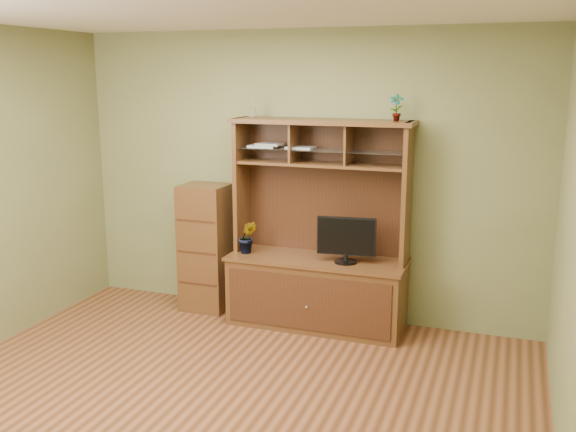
% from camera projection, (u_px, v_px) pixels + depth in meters
% --- Properties ---
extents(room, '(4.54, 4.04, 2.74)m').
position_uv_depth(room, '(207.00, 220.00, 4.22)').
color(room, '#522C17').
rests_on(room, ground).
extents(media_hutch, '(1.66, 0.61, 1.90)m').
position_uv_depth(media_hutch, '(317.00, 271.00, 5.91)').
color(media_hutch, '#4E2D16').
rests_on(media_hutch, room).
extents(monitor, '(0.52, 0.20, 0.41)m').
position_uv_depth(monitor, '(346.00, 239.00, 5.66)').
color(monitor, black).
rests_on(monitor, media_hutch).
extents(orchid_plant, '(0.21, 0.19, 0.31)m').
position_uv_depth(orchid_plant, '(248.00, 237.00, 5.98)').
color(orchid_plant, '#396020').
rests_on(orchid_plant, media_hutch).
extents(top_plant, '(0.12, 0.09, 0.23)m').
position_uv_depth(top_plant, '(396.00, 108.00, 5.44)').
color(top_plant, '#2B6122').
rests_on(top_plant, media_hutch).
extents(reed_diffuser, '(0.05, 0.05, 0.26)m').
position_uv_depth(reed_diffuser, '(253.00, 106.00, 5.87)').
color(reed_diffuser, silver).
rests_on(reed_diffuser, media_hutch).
extents(magazines, '(0.62, 0.21, 0.04)m').
position_uv_depth(magazines, '(278.00, 146.00, 5.87)').
color(magazines, '#A0A0A5').
rests_on(magazines, media_hutch).
extents(side_cabinet, '(0.45, 0.41, 1.25)m').
position_uv_depth(side_cabinet, '(206.00, 247.00, 6.31)').
color(side_cabinet, '#4E2D16').
rests_on(side_cabinet, room).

